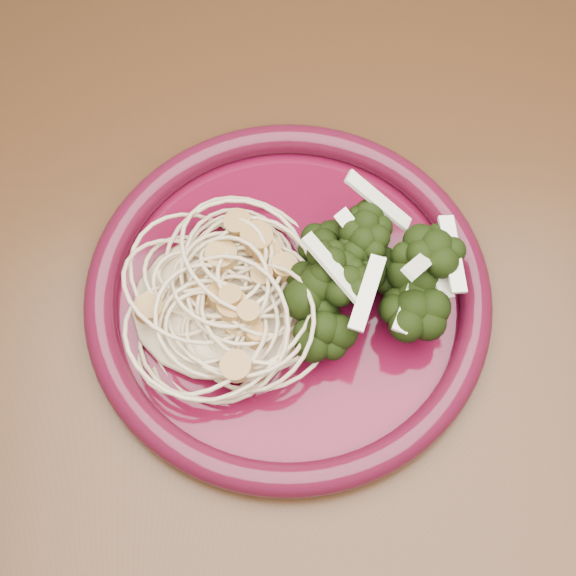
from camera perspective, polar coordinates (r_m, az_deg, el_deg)
The scene contains 6 objects.
dining_table at distance 0.70m, azimuth -3.06°, elevation -0.06°, with size 1.20×0.80×0.75m.
dinner_plate at distance 0.57m, azimuth -0.00°, elevation -0.40°, with size 0.32×0.32×0.02m.
spaghetti_pile at distance 0.56m, azimuth -4.48°, elevation -0.67°, with size 0.14×0.12×0.03m, color beige.
scallop_cluster at distance 0.53m, azimuth -4.74°, elevation 0.91°, with size 0.12×0.12×0.04m, color #BA8C48, non-canonical shape.
broccoli_pile at distance 0.56m, azimuth 5.49°, elevation 1.47°, with size 0.09×0.15×0.05m, color black.
onion_garnish at distance 0.53m, azimuth 5.79°, elevation 3.06°, with size 0.06×0.10×0.06m, color #EAE9C9, non-canonical shape.
Camera 1 is at (0.01, -0.31, 1.28)m, focal length 50.00 mm.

